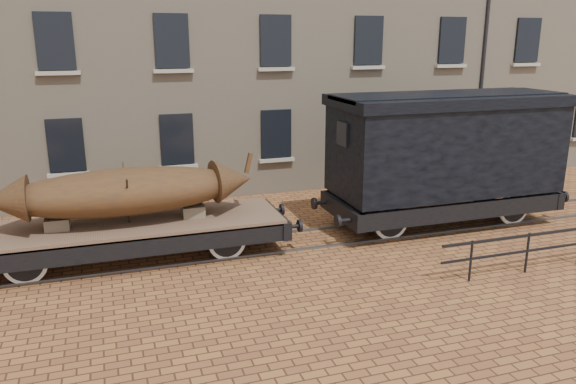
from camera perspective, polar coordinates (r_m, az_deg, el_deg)
name	(u,v)px	position (r m, az deg, el deg)	size (l,w,h in m)	color
ground	(295,241)	(15.76, 0.72, -5.01)	(90.00, 90.00, 0.00)	brown
warehouse_cream	(285,1)	(25.24, -0.28, 18.83)	(40.00, 10.19, 14.00)	tan
rail_track	(295,240)	(15.75, 0.72, -4.91)	(30.00, 1.52, 0.06)	#59595E
flatcar_wagon	(129,230)	(14.72, -15.89, -3.75)	(8.69, 2.36, 1.31)	brown
iron_boat	(126,191)	(14.43, -16.10, 0.09)	(6.54, 1.98, 1.57)	#533416
goods_van	(446,144)	(17.17, 15.73, 4.71)	(7.65, 2.79, 3.96)	black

